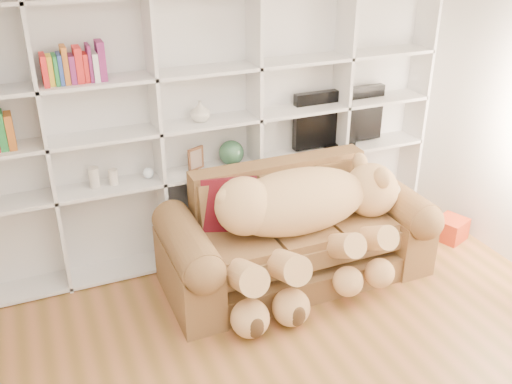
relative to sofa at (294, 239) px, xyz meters
name	(u,v)px	position (x,y,z in m)	size (l,w,h in m)	color
wall_back	(200,110)	(-0.55, 0.84, 0.99)	(5.00, 0.02, 2.70)	silver
bookshelf	(178,123)	(-0.79, 0.70, 0.94)	(4.43, 0.35, 2.40)	silver
sofa	(294,239)	(0.00, 0.00, 0.00)	(2.29, 0.99, 0.96)	brown
teddy_bear	(304,217)	(-0.02, -0.19, 0.32)	(1.82, 0.97, 1.06)	tan
throw_pillow	(230,205)	(-0.54, 0.16, 0.36)	(0.47, 0.15, 0.47)	#590F1E
gift_box	(451,229)	(1.70, -0.06, -0.25)	(0.28, 0.26, 0.22)	#B53418
tv	(339,118)	(0.79, 0.70, 0.78)	(0.95, 0.18, 0.56)	black
picture_frame	(196,159)	(-0.66, 0.65, 0.62)	(0.17, 0.03, 0.21)	brown
green_vase	(231,153)	(-0.33, 0.65, 0.62)	(0.23, 0.23, 0.23)	#2C5739
figurine_tall	(94,178)	(-1.54, 0.65, 0.59)	(0.09, 0.09, 0.18)	beige
figurine_short	(114,177)	(-1.39, 0.65, 0.57)	(0.08, 0.08, 0.13)	beige
snow_globe	(148,173)	(-1.09, 0.65, 0.55)	(0.09, 0.09, 0.09)	white
shelf_vase	(200,111)	(-0.60, 0.65, 1.04)	(0.17, 0.17, 0.18)	beige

